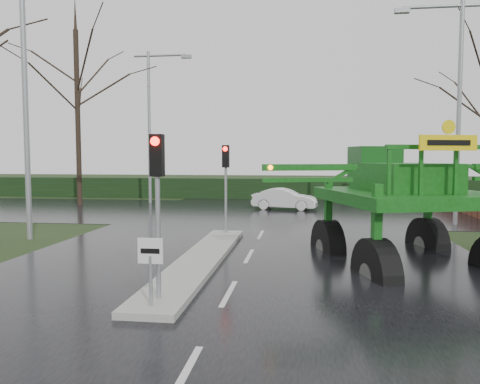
# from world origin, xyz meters

# --- Properties ---
(ground) EXTENTS (140.00, 140.00, 0.00)m
(ground) POSITION_xyz_m (0.00, 0.00, 0.00)
(ground) COLOR black
(ground) RESTS_ON ground
(road_main) EXTENTS (14.00, 80.00, 0.02)m
(road_main) POSITION_xyz_m (0.00, 10.00, 0.00)
(road_main) COLOR black
(road_main) RESTS_ON ground
(road_cross) EXTENTS (80.00, 12.00, 0.02)m
(road_cross) POSITION_xyz_m (0.00, 16.00, 0.01)
(road_cross) COLOR black
(road_cross) RESTS_ON ground
(median_island) EXTENTS (1.20, 10.00, 0.16)m
(median_island) POSITION_xyz_m (-1.30, 3.00, 0.09)
(median_island) COLOR gray
(median_island) RESTS_ON ground
(hedge_row) EXTENTS (44.00, 0.90, 1.50)m
(hedge_row) POSITION_xyz_m (0.00, 24.00, 0.75)
(hedge_row) COLOR black
(hedge_row) RESTS_ON ground
(brick_wall) EXTENTS (0.40, 20.00, 1.20)m
(brick_wall) POSITION_xyz_m (10.50, 16.00, 0.60)
(brick_wall) COLOR #592D1E
(brick_wall) RESTS_ON ground
(keep_left_sign) EXTENTS (0.50, 0.07, 1.35)m
(keep_left_sign) POSITION_xyz_m (-1.30, -1.50, 1.06)
(keep_left_sign) COLOR gray
(keep_left_sign) RESTS_ON ground
(traffic_signal_near) EXTENTS (0.26, 0.33, 3.52)m
(traffic_signal_near) POSITION_xyz_m (-1.30, -1.01, 2.59)
(traffic_signal_near) COLOR gray
(traffic_signal_near) RESTS_ON ground
(traffic_signal_mid) EXTENTS (0.26, 0.33, 3.52)m
(traffic_signal_mid) POSITION_xyz_m (-1.30, 7.49, 2.59)
(traffic_signal_mid) COLOR gray
(traffic_signal_mid) RESTS_ON ground
(traffic_signal_far) EXTENTS (0.26, 0.33, 3.52)m
(traffic_signal_far) POSITION_xyz_m (6.50, 20.01, 2.59)
(traffic_signal_far) COLOR gray
(traffic_signal_far) RESTS_ON ground
(street_light_left_near) EXTENTS (3.85, 0.30, 10.00)m
(street_light_left_near) POSITION_xyz_m (-8.19, 6.00, 5.99)
(street_light_left_near) COLOR gray
(street_light_left_near) RESTS_ON ground
(street_light_right) EXTENTS (3.85, 0.30, 10.00)m
(street_light_right) POSITION_xyz_m (8.19, 12.00, 5.99)
(street_light_right) COLOR gray
(street_light_right) RESTS_ON ground
(street_light_left_far) EXTENTS (3.85, 0.30, 10.00)m
(street_light_left_far) POSITION_xyz_m (-8.19, 20.00, 5.99)
(street_light_left_far) COLOR gray
(street_light_left_far) RESTS_ON ground
(tree_left_far) EXTENTS (7.70, 7.70, 13.26)m
(tree_left_far) POSITION_xyz_m (-12.50, 18.00, 7.15)
(tree_left_far) COLOR black
(tree_left_far) RESTS_ON ground
(crop_sprayer) EXTENTS (8.62, 6.53, 5.00)m
(crop_sprayer) POSITION_xyz_m (3.43, 2.26, 2.37)
(crop_sprayer) COLOR black
(crop_sprayer) RESTS_ON ground
(white_sedan) EXTENTS (3.88, 1.82, 1.23)m
(white_sedan) POSITION_xyz_m (0.58, 17.21, 0.00)
(white_sedan) COLOR silver
(white_sedan) RESTS_ON ground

